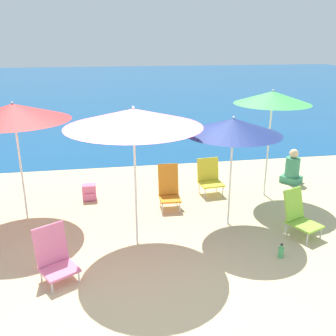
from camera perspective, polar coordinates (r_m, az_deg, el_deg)
name	(u,v)px	position (r m, az deg, el deg)	size (l,w,h in m)	color
ground_plane	(147,267)	(5.78, -3.25, -14.77)	(60.00, 60.00, 0.00)	#D1BA89
sea_water	(110,84)	(29.68, -8.90, 12.54)	(60.00, 40.00, 0.01)	navy
beach_umbrella_navy	(233,126)	(6.44, 9.92, 6.25)	(1.66, 1.66, 2.00)	white
beach_umbrella_pink	(133,118)	(5.64, -5.28, 7.61)	(2.09, 2.09, 2.28)	white
beach_umbrella_red	(13,112)	(7.10, -22.49, 7.86)	(1.96, 1.96, 2.20)	white
beach_umbrella_green	(273,98)	(7.91, 15.65, 10.27)	(1.55, 1.55, 2.28)	white
beach_chair_pink	(54,256)	(5.60, -16.92, -12.67)	(0.65, 0.67, 0.77)	silver
beach_chair_lime	(299,214)	(6.87, 19.32, -6.66)	(0.63, 0.72, 0.78)	silver
beach_chair_yellow	(209,176)	(8.22, 6.32, -1.25)	(0.53, 0.53, 0.77)	silver
beach_chair_orange	(169,187)	(7.49, 0.13, -2.98)	(0.42, 0.53, 0.86)	silver
person_seated_near	(292,169)	(9.25, 18.39, -0.17)	(0.56, 0.57, 0.82)	#3F8C66
backpack_pink	(89,192)	(8.07, -11.91, -3.64)	(0.28, 0.24, 0.33)	pink
water_bottle	(281,252)	(6.19, 16.83, -12.17)	(0.09, 0.09, 0.23)	#4CB266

